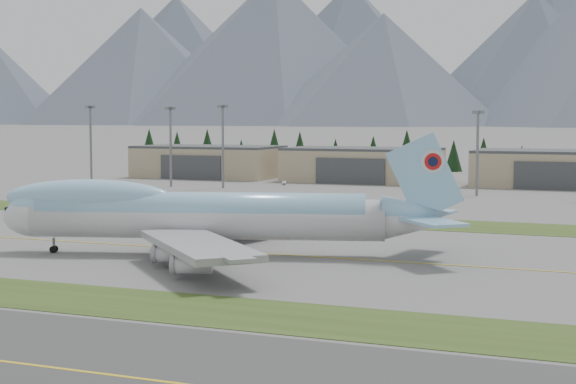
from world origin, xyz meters
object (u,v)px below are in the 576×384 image
at_px(service_vehicle_b, 438,192).
at_px(hangar_left, 209,161).
at_px(service_vehicle_a, 284,185).
at_px(hangar_right, 558,169).
at_px(hangar_center, 363,165).
at_px(boeing_747_freighter, 202,215).

bearing_deg(service_vehicle_b, hangar_left, 94.92).
bearing_deg(service_vehicle_a, hangar_right, -6.24).
bearing_deg(hangar_right, service_vehicle_b, -132.60).
relative_size(hangar_center, hangar_right, 1.00).
relative_size(hangar_left, hangar_right, 1.00).
distance_m(hangar_center, service_vehicle_a, 29.00).
distance_m(boeing_747_freighter, hangar_left, 172.58).
bearing_deg(hangar_center, hangar_left, 180.00).
relative_size(boeing_747_freighter, service_vehicle_b, 16.87).
distance_m(hangar_center, hangar_right, 60.00).
bearing_deg(service_vehicle_a, hangar_left, 127.34).
bearing_deg(boeing_747_freighter, service_vehicle_b, 69.87).
relative_size(hangar_right, service_vehicle_b, 11.66).
bearing_deg(service_vehicle_a, service_vehicle_b, -32.78).
height_order(hangar_left, service_vehicle_b, hangar_left).
bearing_deg(hangar_center, boeing_747_freighter, -81.82).
bearing_deg(hangar_left, boeing_747_freighter, -63.43).
xyz_separation_m(boeing_747_freighter, hangar_left, (-77.19, 154.36, -0.65)).
xyz_separation_m(hangar_right, service_vehicle_a, (-78.23, -21.90, -5.39)).
xyz_separation_m(hangar_center, service_vehicle_a, (-18.23, -21.90, -5.39)).
bearing_deg(service_vehicle_b, service_vehicle_a, 104.06).
bearing_deg(service_vehicle_b, boeing_747_freighter, -159.19).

